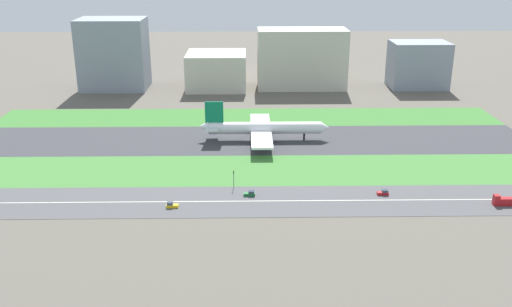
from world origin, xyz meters
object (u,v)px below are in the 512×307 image
object	(u,v)px
car_0	(172,205)
office_tower	(302,59)
truck_0	(504,201)
traffic_light	(234,178)
fuel_tank_west	(230,64)
terminal_building	(114,54)
car_1	(250,194)
car_2	(383,193)
hangar_building	(217,70)
fuel_tank_centre	(276,63)
fuel_tank_east	(320,66)
airliner	(262,128)
cargo_warehouse	(418,65)

from	to	relation	value
car_0	office_tower	bearing A→B (deg)	-108.82
truck_0	traffic_light	distance (m)	102.29
truck_0	fuel_tank_west	bearing A→B (deg)	-65.56
terminal_building	car_1	bearing A→B (deg)	-63.57
car_2	hangar_building	world-z (taller)	hangar_building
car_2	traffic_light	xyz separation A→B (m)	(-58.04, 7.99, 3.37)
fuel_tank_centre	fuel_tank_east	bearing A→B (deg)	0.00
airliner	fuel_tank_west	distance (m)	160.22
airliner	terminal_building	bearing A→B (deg)	130.33
airliner	fuel_tank_centre	size ratio (longest dim) A/B	2.68
car_2	office_tower	xyz separation A→B (m)	(-15.09, 182.00, 19.01)
hangar_building	fuel_tank_west	xyz separation A→B (m)	(8.08, 45.00, -4.10)
office_tower	fuel_tank_east	size ratio (longest dim) A/B	2.99
fuel_tank_west	fuel_tank_east	xyz separation A→B (m)	(68.76, 0.00, -1.60)
truck_0	fuel_tank_east	world-z (taller)	fuel_tank_east
terminal_building	cargo_warehouse	size ratio (longest dim) A/B	1.23
fuel_tank_east	hangar_building	bearing A→B (deg)	-149.65
car_1	terminal_building	distance (m)	204.50
fuel_tank_centre	cargo_warehouse	bearing A→B (deg)	-25.34
car_0	office_tower	size ratio (longest dim) A/B	0.07
hangar_building	cargo_warehouse	xyz separation A→B (m)	(138.15, 0.00, 3.49)
airliner	car_1	distance (m)	68.50
hangar_building	fuel_tank_west	distance (m)	45.90
car_2	office_tower	size ratio (longest dim) A/B	0.07
car_1	fuel_tank_west	xyz separation A→B (m)	(-13.38, 227.00, 7.03)
airliner	traffic_light	distance (m)	61.36
office_tower	truck_0	bearing A→B (deg)	-73.27
truck_0	car_2	bearing A→B (deg)	-13.21
car_0	cargo_warehouse	world-z (taller)	cargo_warehouse
traffic_light	office_tower	bearing A→B (deg)	76.13
fuel_tank_west	office_tower	bearing A→B (deg)	-41.99
car_1	cargo_warehouse	size ratio (longest dim) A/B	0.11
car_2	cargo_warehouse	world-z (taller)	cargo_warehouse
fuel_tank_centre	fuel_tank_west	bearing A→B (deg)	180.00
fuel_tank_west	terminal_building	bearing A→B (deg)	-149.73
airliner	truck_0	bearing A→B (deg)	-41.55
terminal_building	truck_0	bearing A→B (deg)	-46.10
car_2	terminal_building	world-z (taller)	terminal_building
fuel_tank_west	fuel_tank_centre	distance (m)	35.03
traffic_light	terminal_building	distance (m)	194.22
car_1	terminal_building	size ratio (longest dim) A/B	0.09
terminal_building	cargo_warehouse	distance (m)	207.30
truck_0	fuel_tank_centre	size ratio (longest dim) A/B	0.35
traffic_light	fuel_tank_west	world-z (taller)	fuel_tank_west
truck_0	car_0	xyz separation A→B (m)	(-123.15, 0.00, -0.75)
airliner	car_2	world-z (taller)	airliner
office_tower	cargo_warehouse	world-z (taller)	office_tower
fuel_tank_west	fuel_tank_east	distance (m)	68.78
fuel_tank_east	traffic_light	bearing A→B (deg)	-105.74
car_2	hangar_building	distance (m)	196.47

